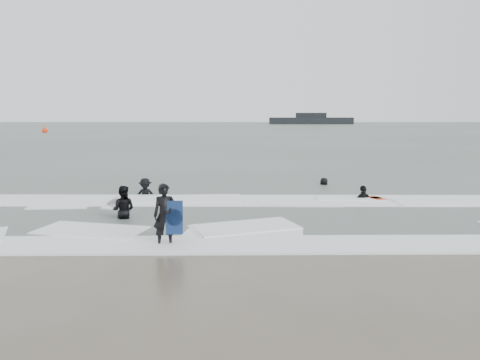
{
  "coord_description": "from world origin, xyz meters",
  "views": [
    {
      "loc": [
        0.11,
        -13.64,
        3.82
      ],
      "look_at": [
        0.0,
        5.0,
        1.1
      ],
      "focal_mm": 35.0,
      "sensor_mm": 36.0,
      "label": 1
    }
  ],
  "objects_px": {
    "buoy": "(45,131)",
    "vessel_horizon": "(311,120)",
    "surfer_right_far": "(324,186)",
    "surfer_wading": "(124,219)",
    "surfer_breaker": "(145,196)",
    "surfer_centre": "(166,246)",
    "surfer_right_near": "(363,200)"
  },
  "relations": [
    {
      "from": "surfer_wading",
      "to": "buoy",
      "type": "bearing_deg",
      "value": -63.47
    },
    {
      "from": "surfer_centre",
      "to": "surfer_wading",
      "type": "distance_m",
      "value": 3.91
    },
    {
      "from": "surfer_centre",
      "to": "surfer_right_near",
      "type": "bearing_deg",
      "value": 30.51
    },
    {
      "from": "surfer_right_near",
      "to": "surfer_right_far",
      "type": "bearing_deg",
      "value": -96.53
    },
    {
      "from": "surfer_centre",
      "to": "surfer_right_far",
      "type": "height_order",
      "value": "surfer_centre"
    },
    {
      "from": "surfer_wading",
      "to": "surfer_right_far",
      "type": "xyz_separation_m",
      "value": [
        8.54,
        7.81,
        0.0
      ]
    },
    {
      "from": "surfer_breaker",
      "to": "vessel_horizon",
      "type": "bearing_deg",
      "value": 69.22
    },
    {
      "from": "surfer_wading",
      "to": "surfer_breaker",
      "type": "bearing_deg",
      "value": -85.82
    },
    {
      "from": "buoy",
      "to": "vessel_horizon",
      "type": "height_order",
      "value": "vessel_horizon"
    },
    {
      "from": "surfer_wading",
      "to": "surfer_breaker",
      "type": "height_order",
      "value": "surfer_wading"
    },
    {
      "from": "surfer_breaker",
      "to": "surfer_wading",
      "type": "bearing_deg",
      "value": -96.8
    },
    {
      "from": "surfer_centre",
      "to": "vessel_horizon",
      "type": "xyz_separation_m",
      "value": [
        23.41,
        133.39,
        1.31
      ]
    },
    {
      "from": "surfer_right_far",
      "to": "buoy",
      "type": "xyz_separation_m",
      "value": [
        -40.75,
        62.02,
        0.42
      ]
    },
    {
      "from": "surfer_breaker",
      "to": "buoy",
      "type": "bearing_deg",
      "value": 106.99
    },
    {
      "from": "surfer_centre",
      "to": "surfer_breaker",
      "type": "bearing_deg",
      "value": 92.72
    },
    {
      "from": "surfer_right_far",
      "to": "vessel_horizon",
      "type": "relative_size",
      "value": 0.06
    },
    {
      "from": "surfer_centre",
      "to": "surfer_right_near",
      "type": "xyz_separation_m",
      "value": [
        7.5,
        7.1,
        0.0
      ]
    },
    {
      "from": "surfer_right_far",
      "to": "vessel_horizon",
      "type": "height_order",
      "value": "vessel_horizon"
    },
    {
      "from": "surfer_wading",
      "to": "surfer_right_near",
      "type": "distance_m",
      "value": 10.28
    },
    {
      "from": "surfer_centre",
      "to": "vessel_horizon",
      "type": "relative_size",
      "value": 0.07
    },
    {
      "from": "surfer_right_near",
      "to": "buoy",
      "type": "xyz_separation_m",
      "value": [
        -41.77,
        66.05,
        0.42
      ]
    },
    {
      "from": "buoy",
      "to": "vessel_horizon",
      "type": "relative_size",
      "value": 0.06
    },
    {
      "from": "surfer_right_near",
      "to": "surfer_right_far",
      "type": "height_order",
      "value": "surfer_right_near"
    },
    {
      "from": "surfer_centre",
      "to": "surfer_right_far",
      "type": "bearing_deg",
      "value": 46.91
    },
    {
      "from": "surfer_right_far",
      "to": "surfer_breaker",
      "type": "bearing_deg",
      "value": -35.09
    },
    {
      "from": "surfer_centre",
      "to": "surfer_right_near",
      "type": "height_order",
      "value": "surfer_centre"
    },
    {
      "from": "surfer_right_near",
      "to": "buoy",
      "type": "distance_m",
      "value": 78.15
    },
    {
      "from": "vessel_horizon",
      "to": "surfer_right_far",
      "type": "bearing_deg",
      "value": -97.89
    },
    {
      "from": "surfer_centre",
      "to": "surfer_breaker",
      "type": "height_order",
      "value": "surfer_centre"
    },
    {
      "from": "surfer_breaker",
      "to": "surfer_right_far",
      "type": "distance_m",
      "value": 9.26
    },
    {
      "from": "surfer_right_far",
      "to": "surfer_centre",
      "type": "bearing_deg",
      "value": 5.52
    },
    {
      "from": "surfer_centre",
      "to": "surfer_wading",
      "type": "height_order",
      "value": "surfer_centre"
    }
  ]
}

